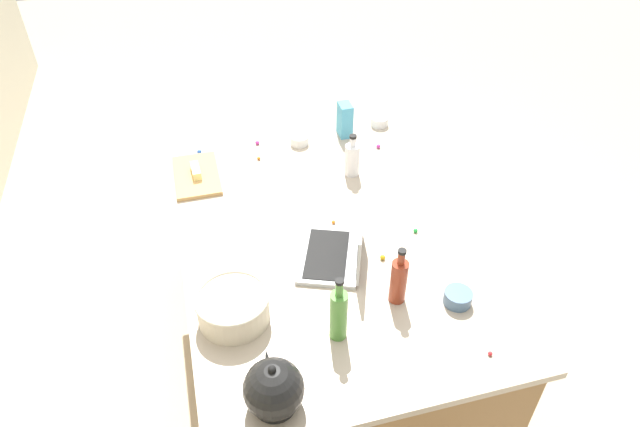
% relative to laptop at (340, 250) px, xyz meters
% --- Properties ---
extents(ground_plane, '(12.00, 12.00, 0.00)m').
position_rel_laptop_xyz_m(ground_plane, '(0.22, 0.02, -0.95)').
color(ground_plane, '#B7A88E').
extents(island_counter, '(1.78, 1.13, 0.90)m').
position_rel_laptop_xyz_m(island_counter, '(0.22, 0.02, -0.50)').
color(island_counter, olive).
rests_on(island_counter, ground).
extents(laptop, '(0.37, 0.32, 0.22)m').
position_rel_laptop_xyz_m(laptop, '(0.00, 0.00, 0.00)').
color(laptop, '#B7B7BC').
rests_on(laptop, island_counter).
extents(mixing_bowl_large, '(0.25, 0.25, 0.11)m').
position_rel_laptop_xyz_m(mixing_bowl_large, '(-0.19, 0.43, 0.01)').
color(mixing_bowl_large, beige).
rests_on(mixing_bowl_large, island_counter).
extents(bottle_vinegar, '(0.07, 0.07, 0.20)m').
position_rel_laptop_xyz_m(bottle_vinegar, '(0.52, -0.21, 0.03)').
color(bottle_vinegar, white).
rests_on(bottle_vinegar, island_counter).
extents(bottle_soy, '(0.06, 0.06, 0.24)m').
position_rel_laptop_xyz_m(bottle_soy, '(-0.25, -0.14, 0.05)').
color(bottle_soy, maroon).
rests_on(bottle_soy, island_counter).
extents(bottle_olive, '(0.06, 0.06, 0.26)m').
position_rel_laptop_xyz_m(bottle_olive, '(-0.34, 0.11, 0.06)').
color(bottle_olive, '#4C8C38').
rests_on(bottle_olive, island_counter).
extents(kettle, '(0.21, 0.18, 0.20)m').
position_rel_laptop_xyz_m(kettle, '(-0.54, 0.36, 0.03)').
color(kettle, black).
rests_on(kettle, island_counter).
extents(cutting_board, '(0.33, 0.20, 0.02)m').
position_rel_laptop_xyz_m(cutting_board, '(0.67, 0.48, -0.04)').
color(cutting_board, tan).
rests_on(cutting_board, island_counter).
extents(butter_stick_left, '(0.11, 0.04, 0.04)m').
position_rel_laptop_xyz_m(butter_stick_left, '(0.67, 0.48, -0.01)').
color(butter_stick_left, '#F4E58C').
rests_on(butter_stick_left, cutting_board).
extents(ramekin_small, '(0.10, 0.10, 0.05)m').
position_rel_laptop_xyz_m(ramekin_small, '(-0.31, -0.34, -0.02)').
color(ramekin_small, slate).
rests_on(ramekin_small, island_counter).
extents(ramekin_medium, '(0.09, 0.09, 0.04)m').
position_rel_laptop_xyz_m(ramekin_medium, '(0.89, -0.47, -0.02)').
color(ramekin_medium, white).
rests_on(ramekin_medium, island_counter).
extents(ramekin_wide, '(0.09, 0.09, 0.04)m').
position_rel_laptop_xyz_m(ramekin_wide, '(0.83, -0.04, -0.02)').
color(ramekin_wide, white).
rests_on(ramekin_wide, island_counter).
extents(candy_bag, '(0.09, 0.06, 0.17)m').
position_rel_laptop_xyz_m(candy_bag, '(0.85, -0.28, 0.04)').
color(candy_bag, '#4CA5CC').
rests_on(candy_bag, island_counter).
extents(candy_0, '(0.02, 0.02, 0.02)m').
position_rel_laptop_xyz_m(candy_0, '(0.87, 0.16, -0.04)').
color(candy_0, '#CC3399').
rests_on(candy_0, island_counter).
extents(candy_1, '(0.02, 0.02, 0.02)m').
position_rel_laptop_xyz_m(candy_1, '(0.86, 0.45, -0.04)').
color(candy_1, blue).
rests_on(candy_1, island_counter).
extents(candy_2, '(0.02, 0.02, 0.02)m').
position_rel_laptop_xyz_m(candy_2, '(0.74, 0.18, -0.04)').
color(candy_2, orange).
rests_on(candy_2, island_counter).
extents(candy_3, '(0.01, 0.01, 0.01)m').
position_rel_laptop_xyz_m(candy_3, '(-0.55, -0.34, -0.04)').
color(candy_3, red).
rests_on(candy_3, island_counter).
extents(candy_4, '(0.02, 0.02, 0.02)m').
position_rel_laptop_xyz_m(candy_4, '(-0.04, -0.16, -0.04)').
color(candy_4, yellow).
rests_on(candy_4, island_counter).
extents(candy_5, '(0.01, 0.01, 0.01)m').
position_rel_laptop_xyz_m(candy_5, '(0.21, -0.04, -0.04)').
color(candy_5, orange).
rests_on(candy_5, island_counter).
extents(candy_6, '(0.02, 0.02, 0.02)m').
position_rel_laptop_xyz_m(candy_6, '(0.07, -0.34, -0.04)').
color(candy_6, green).
rests_on(candy_6, island_counter).
extents(candy_7, '(0.02, 0.02, 0.02)m').
position_rel_laptop_xyz_m(candy_7, '(0.69, -0.40, -0.04)').
color(candy_7, '#CC3399').
rests_on(candy_7, island_counter).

